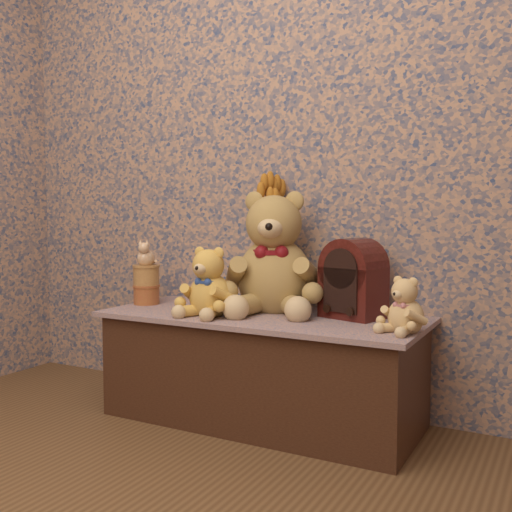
{
  "coord_description": "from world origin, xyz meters",
  "views": [
    {
      "loc": [
        1.11,
        -0.88,
        0.85
      ],
      "look_at": [
        0.0,
        1.18,
        0.68
      ],
      "focal_mm": 41.77,
      "sensor_mm": 36.0,
      "label": 1
    }
  ],
  "objects_px": {
    "teddy_large": "(275,247)",
    "biscuit_tin_lower": "(147,295)",
    "ceramic_vase": "(274,286)",
    "cat_figurine": "(146,252)",
    "cathedral_radio": "(353,278)",
    "teddy_small": "(406,302)",
    "teddy_medium": "(210,279)"
  },
  "relations": [
    {
      "from": "teddy_large",
      "to": "biscuit_tin_lower",
      "type": "distance_m",
      "value": 0.64
    },
    {
      "from": "ceramic_vase",
      "to": "cat_figurine",
      "type": "height_order",
      "value": "cat_figurine"
    },
    {
      "from": "cathedral_radio",
      "to": "cat_figurine",
      "type": "bearing_deg",
      "value": -157.21
    },
    {
      "from": "teddy_small",
      "to": "cathedral_radio",
      "type": "distance_m",
      "value": 0.32
    },
    {
      "from": "teddy_large",
      "to": "teddy_small",
      "type": "distance_m",
      "value": 0.65
    },
    {
      "from": "teddy_small",
      "to": "ceramic_vase",
      "type": "height_order",
      "value": "teddy_small"
    },
    {
      "from": "teddy_medium",
      "to": "cat_figurine",
      "type": "bearing_deg",
      "value": 167.77
    },
    {
      "from": "ceramic_vase",
      "to": "cat_figurine",
      "type": "xyz_separation_m",
      "value": [
        -0.55,
        -0.18,
        0.14
      ]
    },
    {
      "from": "teddy_medium",
      "to": "cathedral_radio",
      "type": "bearing_deg",
      "value": 24.84
    },
    {
      "from": "teddy_small",
      "to": "cathedral_radio",
      "type": "relative_size",
      "value": 0.66
    },
    {
      "from": "cathedral_radio",
      "to": "biscuit_tin_lower",
      "type": "distance_m",
      "value": 0.95
    },
    {
      "from": "teddy_small",
      "to": "ceramic_vase",
      "type": "bearing_deg",
      "value": -177.85
    },
    {
      "from": "cat_figurine",
      "to": "teddy_large",
      "type": "bearing_deg",
      "value": -9.07
    },
    {
      "from": "teddy_large",
      "to": "teddy_medium",
      "type": "relative_size",
      "value": 1.81
    },
    {
      "from": "teddy_medium",
      "to": "biscuit_tin_lower",
      "type": "bearing_deg",
      "value": 167.77
    },
    {
      "from": "teddy_small",
      "to": "ceramic_vase",
      "type": "xyz_separation_m",
      "value": [
        -0.64,
        0.26,
        -0.01
      ]
    },
    {
      "from": "teddy_medium",
      "to": "cathedral_radio",
      "type": "xyz_separation_m",
      "value": [
        0.52,
        0.22,
        0.01
      ]
    },
    {
      "from": "cathedral_radio",
      "to": "ceramic_vase",
      "type": "relative_size",
      "value": 1.63
    },
    {
      "from": "teddy_large",
      "to": "teddy_medium",
      "type": "distance_m",
      "value": 0.31
    },
    {
      "from": "teddy_small",
      "to": "cat_figurine",
      "type": "height_order",
      "value": "cat_figurine"
    },
    {
      "from": "teddy_medium",
      "to": "teddy_small",
      "type": "height_order",
      "value": "teddy_medium"
    },
    {
      "from": "ceramic_vase",
      "to": "biscuit_tin_lower",
      "type": "bearing_deg",
      "value": -161.72
    },
    {
      "from": "cathedral_radio",
      "to": "teddy_small",
      "type": "bearing_deg",
      "value": -20.1
    },
    {
      "from": "teddy_small",
      "to": "biscuit_tin_lower",
      "type": "xyz_separation_m",
      "value": [
        -1.19,
        0.08,
        -0.06
      ]
    },
    {
      "from": "teddy_large",
      "to": "cat_figurine",
      "type": "bearing_deg",
      "value": 172.23
    },
    {
      "from": "teddy_large",
      "to": "teddy_medium",
      "type": "xyz_separation_m",
      "value": [
        -0.18,
        -0.22,
        -0.12
      ]
    },
    {
      "from": "teddy_medium",
      "to": "teddy_small",
      "type": "xyz_separation_m",
      "value": [
        0.78,
        0.03,
        -0.04
      ]
    },
    {
      "from": "teddy_small",
      "to": "biscuit_tin_lower",
      "type": "bearing_deg",
      "value": -159.51
    },
    {
      "from": "teddy_large",
      "to": "cat_figurine",
      "type": "relative_size",
      "value": 4.51
    },
    {
      "from": "biscuit_tin_lower",
      "to": "cat_figurine",
      "type": "xyz_separation_m",
      "value": [
        0.0,
        0.0,
        0.19
      ]
    },
    {
      "from": "cathedral_radio",
      "to": "ceramic_vase",
      "type": "bearing_deg",
      "value": -174.58
    },
    {
      "from": "teddy_medium",
      "to": "cat_figurine",
      "type": "relative_size",
      "value": 2.49
    }
  ]
}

